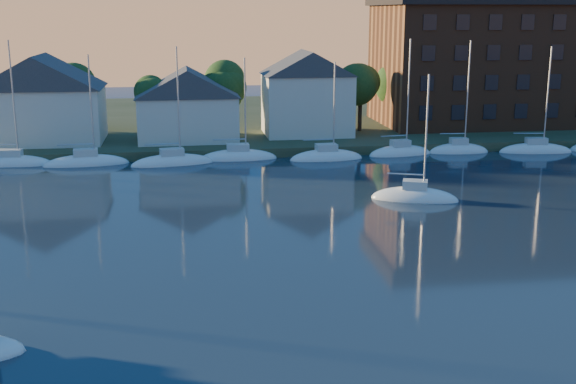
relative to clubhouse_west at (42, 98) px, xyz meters
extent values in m
cube|color=#2E3A22|center=(22.00, 17.00, -5.93)|extent=(160.00, 50.00, 2.00)
cube|color=brown|center=(22.00, -6.00, -5.93)|extent=(120.00, 3.00, 1.00)
cube|color=silver|center=(0.00, 0.00, -1.93)|extent=(13.00, 9.00, 6.00)
cube|color=silver|center=(16.00, -1.00, -2.43)|extent=(11.00, 8.00, 5.00)
cube|color=silver|center=(30.00, 1.00, -1.43)|extent=(10.00, 8.00, 7.00)
cube|color=brown|center=(56.00, 7.00, 2.57)|extent=(30.00, 16.00, 15.00)
cylinder|color=#352618|center=(-4.00, 5.00, -3.18)|extent=(0.50, 0.50, 3.50)
sphere|color=#1B3914|center=(-4.00, 5.00, 1.27)|extent=(5.40, 5.40, 5.40)
cylinder|color=#352618|center=(4.00, 5.00, -3.18)|extent=(0.50, 0.50, 3.50)
sphere|color=#1B3914|center=(4.00, 5.00, 1.27)|extent=(5.40, 5.40, 5.40)
cylinder|color=#352618|center=(12.00, 5.00, -3.18)|extent=(0.50, 0.50, 3.50)
sphere|color=#1B3914|center=(12.00, 5.00, 1.27)|extent=(5.40, 5.40, 5.40)
cylinder|color=#352618|center=(20.00, 5.00, -3.18)|extent=(0.50, 0.50, 3.50)
sphere|color=#1B3914|center=(20.00, 5.00, 1.27)|extent=(5.40, 5.40, 5.40)
cylinder|color=#352618|center=(28.00, 5.00, -3.18)|extent=(0.50, 0.50, 3.50)
sphere|color=#1B3914|center=(28.00, 5.00, 1.27)|extent=(5.40, 5.40, 5.40)
cylinder|color=#352618|center=(36.00, 5.00, -3.18)|extent=(0.50, 0.50, 3.50)
sphere|color=#1B3914|center=(36.00, 5.00, 1.27)|extent=(5.40, 5.40, 5.40)
cylinder|color=#352618|center=(44.00, 5.00, -3.18)|extent=(0.50, 0.50, 3.50)
sphere|color=#1B3914|center=(44.00, 5.00, 1.27)|extent=(5.40, 5.40, 5.40)
cylinder|color=#352618|center=(52.00, 5.00, -3.18)|extent=(0.50, 0.50, 3.50)
sphere|color=#1B3914|center=(52.00, 5.00, 1.27)|extent=(5.40, 5.40, 5.40)
cylinder|color=#352618|center=(60.00, 5.00, -3.18)|extent=(0.50, 0.50, 3.50)
sphere|color=#1B3914|center=(60.00, 5.00, 1.27)|extent=(5.40, 5.40, 5.40)
ellipsoid|color=white|center=(-2.00, -9.00, -5.93)|extent=(7.50, 2.40, 2.20)
cube|color=silver|center=(-2.00, -9.00, -4.63)|extent=(2.10, 1.32, 0.70)
cylinder|color=#A5A8AD|center=(-1.25, -9.00, 0.02)|extent=(0.16, 0.16, 10.00)
ellipsoid|color=white|center=(6.00, -9.00, -5.93)|extent=(7.50, 2.40, 2.20)
cube|color=silver|center=(6.00, -9.00, -4.63)|extent=(2.10, 1.32, 0.70)
cylinder|color=#A5A8AD|center=(6.75, -9.00, 0.02)|extent=(0.16, 0.16, 10.00)
cylinder|color=#A5A8AD|center=(5.17, -9.00, -3.78)|extent=(3.15, 0.12, 0.12)
ellipsoid|color=white|center=(14.00, -9.00, -5.93)|extent=(7.50, 2.40, 2.20)
cube|color=silver|center=(14.00, -9.00, -4.63)|extent=(2.10, 1.32, 0.70)
cylinder|color=#A5A8AD|center=(14.75, -9.00, 0.02)|extent=(0.16, 0.16, 10.00)
cylinder|color=#A5A8AD|center=(13.17, -9.00, -3.78)|extent=(3.15, 0.12, 0.12)
ellipsoid|color=white|center=(22.00, -9.00, -5.93)|extent=(7.50, 2.40, 2.20)
cube|color=silver|center=(22.00, -9.00, -4.63)|extent=(2.10, 1.32, 0.70)
cylinder|color=#A5A8AD|center=(22.75, -9.00, 0.02)|extent=(0.16, 0.16, 10.00)
cylinder|color=#A5A8AD|center=(21.17, -9.00, -3.78)|extent=(3.15, 0.12, 0.12)
ellipsoid|color=white|center=(30.00, -9.00, -5.93)|extent=(7.50, 2.40, 2.20)
cube|color=silver|center=(30.00, -9.00, -4.63)|extent=(2.10, 1.32, 0.70)
cylinder|color=#A5A8AD|center=(30.75, -9.00, 0.02)|extent=(0.16, 0.16, 10.00)
cylinder|color=#A5A8AD|center=(29.17, -9.00, -3.78)|extent=(3.15, 0.12, 0.12)
ellipsoid|color=white|center=(38.00, -9.00, -5.93)|extent=(7.50, 2.40, 2.20)
cube|color=silver|center=(38.00, -9.00, -4.63)|extent=(2.10, 1.32, 0.70)
cylinder|color=#A5A8AD|center=(38.75, -9.00, 0.02)|extent=(0.16, 0.16, 10.00)
cylinder|color=#A5A8AD|center=(37.17, -9.00, -3.78)|extent=(3.15, 0.12, 0.12)
ellipsoid|color=white|center=(46.00, -9.00, -5.93)|extent=(7.50, 2.40, 2.20)
cube|color=silver|center=(46.00, -9.00, -4.63)|extent=(2.10, 1.32, 0.70)
cylinder|color=#A5A8AD|center=(46.75, -9.00, 0.02)|extent=(0.16, 0.16, 10.00)
cylinder|color=#A5A8AD|center=(45.17, -9.00, -3.78)|extent=(3.15, 0.12, 0.12)
ellipsoid|color=white|center=(54.00, -9.00, -5.93)|extent=(7.50, 2.40, 2.20)
cube|color=silver|center=(54.00, -9.00, -4.63)|extent=(2.10, 1.32, 0.70)
cylinder|color=#A5A8AD|center=(54.75, -9.00, 0.02)|extent=(0.16, 0.16, 10.00)
cylinder|color=#A5A8AD|center=(53.17, -9.00, -3.78)|extent=(3.15, 0.12, 0.12)
ellipsoid|color=white|center=(34.14, -27.43, -5.93)|extent=(7.57, 4.74, 2.20)
cube|color=silver|center=(34.14, -27.43, -4.63)|extent=(2.35, 1.94, 0.70)
cylinder|color=#A5A8AD|center=(34.81, -27.67, -0.29)|extent=(0.16, 0.16, 9.38)
cylinder|color=#A5A8AD|center=(33.40, -27.16, -3.78)|extent=(2.87, 1.14, 0.12)
camera|label=1|loc=(15.29, -83.09, 9.09)|focal=45.00mm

